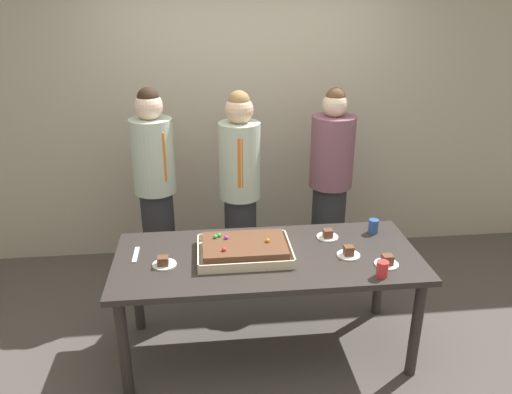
{
  "coord_description": "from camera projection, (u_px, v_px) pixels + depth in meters",
  "views": [
    {
      "loc": [
        -0.38,
        -2.82,
        2.33
      ],
      "look_at": [
        -0.06,
        0.15,
        1.1
      ],
      "focal_mm": 34.98,
      "sensor_mm": 36.0,
      "label": 1
    }
  ],
  "objects": [
    {
      "name": "party_table",
      "position": [
        268.0,
        267.0,
        3.26
      ],
      "size": [
        1.98,
        0.84,
        0.75
      ],
      "color": "#2D2826",
      "rests_on": "ground_plane"
    },
    {
      "name": "plated_slice_near_left",
      "position": [
        348.0,
        253.0,
        3.21
      ],
      "size": [
        0.15,
        0.15,
        0.07
      ],
      "color": "white",
      "rests_on": "party_table"
    },
    {
      "name": "plated_slice_near_right",
      "position": [
        328.0,
        235.0,
        3.45
      ],
      "size": [
        0.15,
        0.15,
        0.06
      ],
      "color": "white",
      "rests_on": "party_table"
    },
    {
      "name": "sheet_cake",
      "position": [
        244.0,
        249.0,
        3.22
      ],
      "size": [
        0.6,
        0.43,
        0.12
      ],
      "color": "beige",
      "rests_on": "party_table"
    },
    {
      "name": "person_green_shirt_behind",
      "position": [
        330.0,
        183.0,
        4.17
      ],
      "size": [
        0.36,
        0.36,
        1.64
      ],
      "rotation": [
        0.0,
        0.0,
        -2.26
      ],
      "color": "#28282D",
      "rests_on": "ground_plane"
    },
    {
      "name": "drink_cup_middle",
      "position": [
        382.0,
        269.0,
        2.97
      ],
      "size": [
        0.07,
        0.07,
        0.1
      ],
      "primitive_type": "cylinder",
      "color": "red",
      "rests_on": "party_table"
    },
    {
      "name": "person_serving_front",
      "position": [
        240.0,
        189.0,
        3.97
      ],
      "size": [
        0.32,
        0.32,
        1.66
      ],
      "rotation": [
        0.0,
        0.0,
        -1.62
      ],
      "color": "#28282D",
      "rests_on": "ground_plane"
    },
    {
      "name": "drink_cup_nearest",
      "position": [
        373.0,
        226.0,
        3.51
      ],
      "size": [
        0.07,
        0.07,
        0.1
      ],
      "primitive_type": "cylinder",
      "color": "#2D5199",
      "rests_on": "party_table"
    },
    {
      "name": "ground_plane",
      "position": [
        267.0,
        349.0,
        3.52
      ],
      "size": [
        12.0,
        12.0,
        0.0
      ],
      "primitive_type": "plane",
      "color": "#4C4742"
    },
    {
      "name": "cake_server_utensil",
      "position": [
        136.0,
        255.0,
        3.23
      ],
      "size": [
        0.03,
        0.2,
        0.01
      ],
      "primitive_type": "cube",
      "color": "silver",
      "rests_on": "party_table"
    },
    {
      "name": "person_striped_tie_right",
      "position": [
        156.0,
        188.0,
        3.97
      ],
      "size": [
        0.33,
        0.33,
        1.68
      ],
      "rotation": [
        0.0,
        0.0,
        -0.97
      ],
      "color": "#28282D",
      "rests_on": "ground_plane"
    },
    {
      "name": "plated_slice_far_left",
      "position": [
        387.0,
        262.0,
        3.11
      ],
      "size": [
        0.15,
        0.15,
        0.07
      ],
      "color": "white",
      "rests_on": "party_table"
    },
    {
      "name": "interior_back_panel",
      "position": [
        245.0,
        93.0,
        4.41
      ],
      "size": [
        8.0,
        0.12,
        3.0
      ],
      "primitive_type": "cube",
      "color": "#B2A893",
      "rests_on": "ground_plane"
    },
    {
      "name": "plated_slice_far_right",
      "position": [
        164.0,
        263.0,
        3.1
      ],
      "size": [
        0.15,
        0.15,
        0.06
      ],
      "color": "white",
      "rests_on": "party_table"
    }
  ]
}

